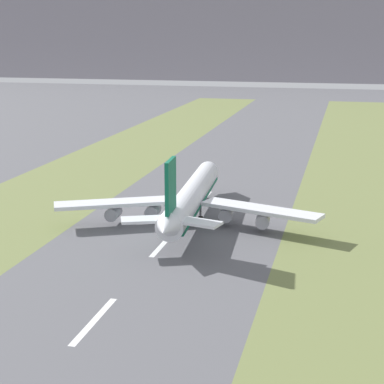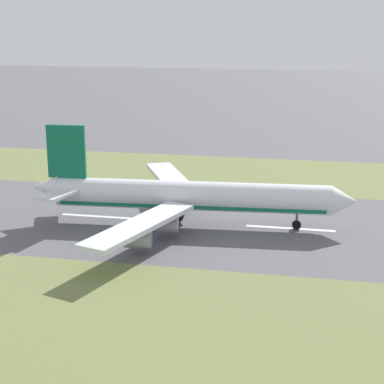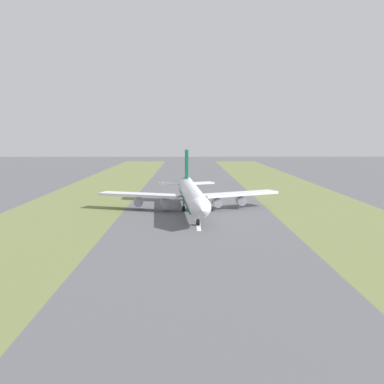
# 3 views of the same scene
# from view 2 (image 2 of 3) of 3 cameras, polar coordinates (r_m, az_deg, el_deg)

# --- Properties ---
(ground_plane) EXTENTS (800.00, 800.00, 0.00)m
(ground_plane) POSITION_cam_2_polar(r_m,az_deg,el_deg) (134.51, -1.45, -2.61)
(ground_plane) COLOR #56565B
(grass_median_west) EXTENTS (40.00, 600.00, 0.01)m
(grass_median_west) POSITION_cam_2_polar(r_m,az_deg,el_deg) (177.04, 1.77, 1.81)
(grass_median_west) COLOR olive
(grass_median_west) RESTS_ON ground
(grass_median_east) EXTENTS (40.00, 600.00, 0.01)m
(grass_median_east) POSITION_cam_2_polar(r_m,az_deg,el_deg) (94.30, -7.60, -10.90)
(grass_median_east) COLOR olive
(grass_median_east) RESTS_ON ground
(centreline_dash_mid) EXTENTS (1.20, 18.00, 0.01)m
(centreline_dash_mid) POSITION_cam_2_polar(r_m,az_deg,el_deg) (138.85, -7.99, -2.18)
(centreline_dash_mid) COLOR silver
(centreline_dash_mid) RESTS_ON ground
(centreline_dash_far) EXTENTS (1.20, 18.00, 0.01)m
(centreline_dash_far) POSITION_cam_2_polar(r_m,az_deg,el_deg) (131.55, 8.73, -3.21)
(centreline_dash_far) COLOR silver
(centreline_dash_far) RESTS_ON ground
(airplane_main_jet) EXTENTS (63.98, 67.22, 20.20)m
(airplane_main_jet) POSITION_cam_2_polar(r_m,az_deg,el_deg) (130.73, -0.83, -0.39)
(airplane_main_jet) COLOR silver
(airplane_main_jet) RESTS_ON ground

